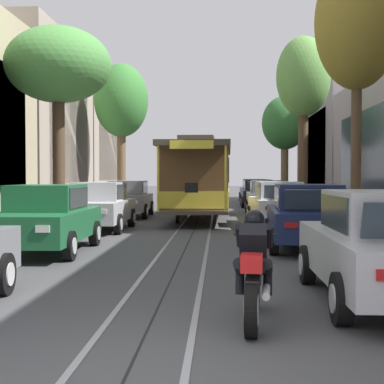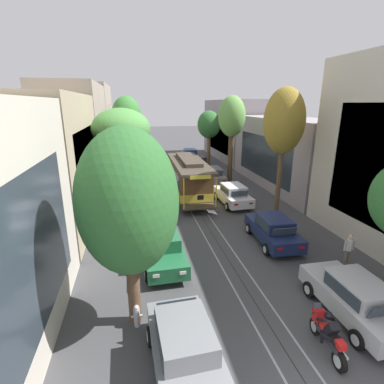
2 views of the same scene
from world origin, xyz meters
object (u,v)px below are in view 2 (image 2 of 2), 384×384
at_px(parked_car_navy_second_right, 273,230).
at_px(motorcycle_with_rider, 328,334).
at_px(parked_car_grey_near_left, 186,351).
at_px(parked_car_silver_mid_left, 156,209).
at_px(cable_car_trolley, 188,177).
at_px(street_tree_kerb_right_mid, 232,118).
at_px(pedestrian_on_left_pavement, 349,248).
at_px(parked_car_silver_near_right, 355,298).
at_px(street_tree_kerb_left_near, 128,203).
at_px(fire_hydrant, 137,316).
at_px(parked_car_grey_fourth_left, 150,185).
at_px(parked_car_black_fifth_right, 198,163).
at_px(parked_car_green_second_left, 163,249).
at_px(street_tree_kerb_right_fourth, 209,125).
at_px(parked_car_blue_sixth_right, 190,155).
at_px(parked_car_white_mid_right, 233,194).
at_px(street_tree_kerb_left_mid, 127,117).
at_px(parked_car_grey_fourth_right, 212,175).
at_px(street_tree_kerb_left_second, 121,130).
at_px(street_tree_kerb_right_second, 284,122).

xyz_separation_m(parked_car_navy_second_right, motorcycle_with_rider, (-1.74, -7.29, -0.15)).
distance_m(parked_car_grey_near_left, parked_car_silver_mid_left, 11.72).
relative_size(parked_car_grey_near_left, cable_car_trolley, 0.48).
distance_m(street_tree_kerb_right_mid, pedestrian_on_left_pavement, 16.48).
relative_size(parked_car_silver_near_right, street_tree_kerb_right_mid, 0.53).
xyz_separation_m(parked_car_navy_second_right, street_tree_kerb_left_near, (-7.61, -4.76, 3.68)).
relative_size(parked_car_navy_second_right, fire_hydrant, 5.26).
relative_size(parked_car_silver_near_right, street_tree_kerb_left_near, 0.63).
xyz_separation_m(parked_car_grey_fourth_left, parked_car_black_fifth_right, (6.21, 8.48, 0.00)).
relative_size(parked_car_green_second_left, parked_car_black_fifth_right, 1.00).
distance_m(street_tree_kerb_left_near, street_tree_kerb_right_mid, 19.87).
height_order(street_tree_kerb_left_near, street_tree_kerb_right_fourth, street_tree_kerb_left_near).
xyz_separation_m(parked_car_green_second_left, parked_car_blue_sixth_right, (6.43, 26.23, 0.00)).
bearing_deg(parked_car_blue_sixth_right, parked_car_grey_near_left, -101.22).
relative_size(parked_car_grey_near_left, motorcycle_with_rider, 2.22).
bearing_deg(street_tree_kerb_right_fourth, street_tree_kerb_right_mid, -90.93).
xyz_separation_m(parked_car_white_mid_right, parked_car_black_fifth_right, (0.10, 12.58, 0.00)).
relative_size(parked_car_silver_mid_left, parked_car_white_mid_right, 0.99).
distance_m(parked_car_navy_second_right, street_tree_kerb_left_near, 9.70).
bearing_deg(parked_car_silver_near_right, parked_car_silver_mid_left, 120.74).
bearing_deg(parked_car_silver_near_right, parked_car_grey_near_left, -170.07).
bearing_deg(cable_car_trolley, street_tree_kerb_left_mid, 116.59).
xyz_separation_m(parked_car_grey_near_left, street_tree_kerb_right_fourth, (8.07, 28.75, 4.16)).
bearing_deg(parked_car_grey_fourth_right, parked_car_blue_sixth_right, 89.40).
distance_m(parked_car_navy_second_right, parked_car_black_fifth_right, 19.24).
xyz_separation_m(parked_car_green_second_left, parked_car_silver_near_right, (6.39, -5.08, 0.00)).
xyz_separation_m(street_tree_kerb_left_near, street_tree_kerb_right_fourth, (9.46, 26.29, 0.48)).
bearing_deg(cable_car_trolley, street_tree_kerb_left_near, -108.03).
relative_size(parked_car_navy_second_right, street_tree_kerb_right_mid, 0.54).
height_order(parked_car_white_mid_right, fire_hydrant, parked_car_white_mid_right).
xyz_separation_m(parked_car_grey_near_left, parked_car_grey_fourth_right, (6.30, 20.34, 0.00)).
distance_m(parked_car_grey_fourth_right, fire_hydrant, 19.69).
bearing_deg(street_tree_kerb_left_second, street_tree_kerb_left_near, -87.69).
distance_m(parked_car_grey_near_left, street_tree_kerb_right_fourth, 30.15).
bearing_deg(parked_car_green_second_left, motorcycle_with_rider, -54.53).
distance_m(parked_car_grey_fourth_left, fire_hydrant, 15.84).
relative_size(parked_car_white_mid_right, street_tree_kerb_left_second, 0.61).
bearing_deg(parked_car_grey_near_left, parked_car_silver_near_right, 9.93).
xyz_separation_m(parked_car_blue_sixth_right, cable_car_trolley, (-3.21, -15.79, 0.86)).
xyz_separation_m(parked_car_green_second_left, parked_car_grey_fourth_left, (0.06, 11.77, 0.00)).
distance_m(parked_car_black_fifth_right, cable_car_trolley, 10.31).
height_order(street_tree_kerb_right_mid, pedestrian_on_left_pavement, street_tree_kerb_right_mid).
relative_size(parked_car_black_fifth_right, street_tree_kerb_left_second, 0.60).
relative_size(parked_car_blue_sixth_right, motorcycle_with_rider, 2.20).
relative_size(parked_car_silver_mid_left, fire_hydrant, 5.20).
relative_size(street_tree_kerb_left_near, cable_car_trolley, 0.75).
distance_m(parked_car_silver_mid_left, parked_car_blue_sixth_right, 21.65).
distance_m(parked_car_navy_second_right, pedestrian_on_left_pavement, 3.80).
bearing_deg(parked_car_navy_second_right, parked_car_black_fifth_right, 89.85).
bearing_deg(street_tree_kerb_right_second, street_tree_kerb_left_mid, 122.25).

